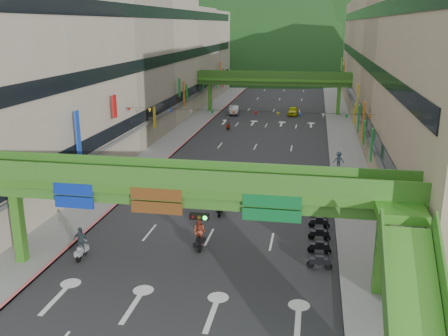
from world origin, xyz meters
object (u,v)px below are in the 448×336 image
Objects in this scene: car_silver at (234,110)px; scooter_rider_near at (220,204)px; overpass_near at (200,201)px; scooter_rider_mid at (200,233)px; pedestrian_red at (365,199)px; car_yellow at (293,111)px.

scooter_rider_near is at bearing -87.36° from car_silver.
overpass_near is 12.56× the size of scooter_rider_mid.
scooter_rider_mid reaches higher than pedestrian_red.
scooter_rider_mid is at bearing -88.52° from car_silver.
car_silver reaches higher than car_yellow.
car_yellow is at bearing 0.20° from car_silver.
pedestrian_red is (11.79, 10.38, -0.42)m from scooter_rider_mid.
scooter_rider_mid is 0.53× the size of car_yellow.
scooter_rider_near reaches higher than car_silver.
car_silver is (-7.27, 57.41, -4.46)m from overpass_near.
scooter_rider_mid is (-0.20, -6.51, 0.20)m from scooter_rider_near.
scooter_rider_mid is at bearing -92.34° from car_yellow.
car_yellow is 2.83× the size of pedestrian_red.
scooter_rider_near is at bearing -154.51° from pedestrian_red.
scooter_rider_mid is 53.16m from car_silver.
scooter_rider_mid is 15.71m from pedestrian_red.
scooter_rider_near is at bearing 94.98° from overpass_near.
overpass_near is at bearing -90.88° from car_yellow.
scooter_rider_near is 0.49× the size of car_yellow.
scooter_rider_mid is at bearing -91.76° from scooter_rider_near.
car_yellow is at bearing 107.49° from pedestrian_red.
overpass_near is at bearing -118.30° from pedestrian_red.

